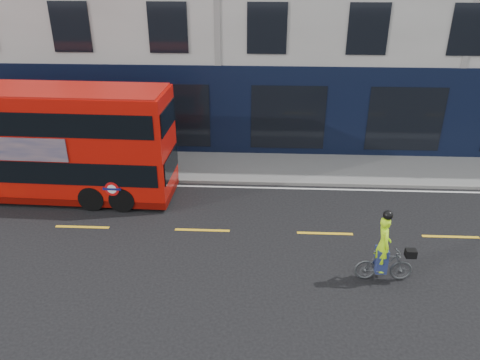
{
  "coord_description": "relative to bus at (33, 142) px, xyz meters",
  "views": [
    {
      "loc": [
        1.89,
        -11.51,
        8.14
      ],
      "look_at": [
        1.19,
        2.56,
        1.35
      ],
      "focal_mm": 35.0,
      "sensor_mm": 36.0,
      "label": 1
    }
  ],
  "objects": [
    {
      "name": "bus",
      "position": [
        0.0,
        0.0,
        0.0
      ],
      "size": [
        10.17,
        2.62,
        4.07
      ],
      "rotation": [
        0.0,
        0.0,
        -0.03
      ],
      "color": "#BE1007",
      "rests_on": "ground"
    },
    {
      "name": "lane_dashes",
      "position": [
        6.32,
        -2.3,
        -2.08
      ],
      "size": [
        58.0,
        0.12,
        0.01
      ],
      "primitive_type": null,
      "color": "yellow",
      "rests_on": "ground"
    },
    {
      "name": "pavement",
      "position": [
        6.32,
        2.7,
        -2.02
      ],
      "size": [
        60.0,
        3.0,
        0.12
      ],
      "primitive_type": "cube",
      "color": "slate",
      "rests_on": "ground"
    },
    {
      "name": "cyclist",
      "position": [
        11.59,
        -4.61,
        -1.35
      ],
      "size": [
        1.61,
        0.6,
        2.18
      ],
      "rotation": [
        0.0,
        0.0,
        0.02
      ],
      "color": "#4D5052",
      "rests_on": "ground"
    },
    {
      "name": "road_edge_line",
      "position": [
        6.32,
        0.9,
        -2.08
      ],
      "size": [
        58.0,
        0.1,
        0.01
      ],
      "primitive_type": "cube",
      "color": "silver",
      "rests_on": "ground"
    },
    {
      "name": "ground",
      "position": [
        6.32,
        -3.8,
        -2.08
      ],
      "size": [
        120.0,
        120.0,
        0.0
      ],
      "primitive_type": "plane",
      "color": "black",
      "rests_on": "ground"
    },
    {
      "name": "kerb",
      "position": [
        6.32,
        1.2,
        -2.02
      ],
      "size": [
        60.0,
        0.12,
        0.13
      ],
      "primitive_type": "cube",
      "color": "slate",
      "rests_on": "ground"
    }
  ]
}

